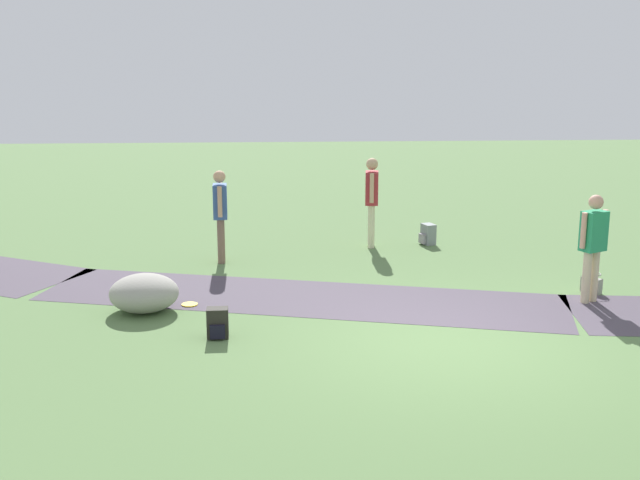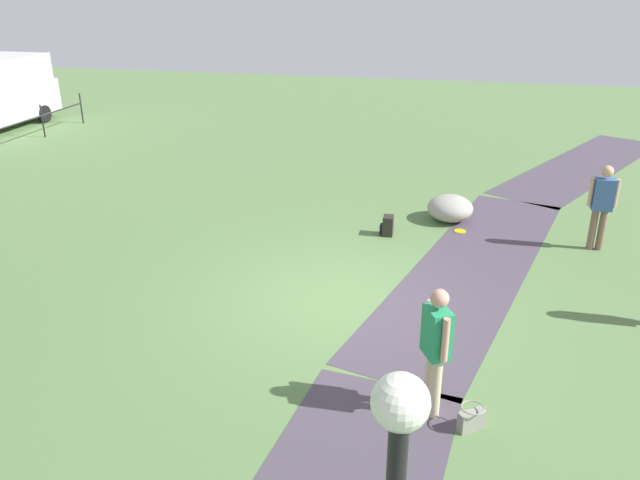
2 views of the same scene
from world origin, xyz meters
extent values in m
plane|color=#577644|center=(0.00, 0.00, 0.00)|extent=(48.00, 48.00, 0.00)
cube|color=#473E4A|center=(1.81, -2.07, 0.00)|extent=(8.21, 3.81, 0.01)
cube|color=#473E4A|center=(9.20, -4.98, 0.00)|extent=(7.92, 5.42, 0.01)
sphere|color=white|center=(-6.44, -1.53, 3.01)|extent=(0.28, 0.28, 0.28)
ellipsoid|color=#9B968D|center=(4.08, -1.56, 0.27)|extent=(1.01, 0.97, 0.54)
cylinder|color=beige|center=(-2.58, -1.64, 0.40)|extent=(0.13, 0.13, 0.79)
cylinder|color=beige|center=(-2.43, -1.57, 0.40)|extent=(0.13, 0.13, 0.79)
cube|color=#25935C|center=(-2.51, -1.60, 1.09)|extent=(0.43, 0.38, 0.59)
cylinder|color=tan|center=(-2.70, -1.70, 1.12)|extent=(0.08, 0.08, 0.53)
cylinder|color=tan|center=(-2.31, -1.50, 1.12)|extent=(0.08, 0.08, 0.53)
sphere|color=tan|center=(-2.51, -1.60, 1.52)|extent=(0.21, 0.21, 0.21)
cylinder|color=#7A5B4E|center=(3.13, -4.39, 0.40)|extent=(0.13, 0.13, 0.80)
cylinder|color=#7A5B4E|center=(3.13, -4.23, 0.40)|extent=(0.13, 0.13, 0.80)
cube|color=#395996|center=(3.13, -4.31, 1.10)|extent=(0.25, 0.37, 0.60)
cylinder|color=tan|center=(3.14, -4.53, 1.13)|extent=(0.08, 0.08, 0.53)
cylinder|color=tan|center=(3.12, -4.09, 1.13)|extent=(0.08, 0.08, 0.53)
sphere|color=tan|center=(3.13, -4.31, 1.54)|extent=(0.22, 0.22, 0.22)
cube|color=gray|center=(-2.73, -2.08, 0.12)|extent=(0.29, 0.33, 0.24)
torus|color=gray|center=(-2.73, -2.08, 0.30)|extent=(0.38, 0.38, 0.02)
cube|color=#282520|center=(2.95, -0.38, 0.20)|extent=(0.28, 0.21, 0.40)
cube|color=black|center=(2.95, -0.25, 0.12)|extent=(0.20, 0.06, 0.18)
cylinder|color=gold|center=(3.46, -1.80, 0.01)|extent=(0.24, 0.24, 0.02)
cylinder|color=black|center=(8.80, 11.50, 0.53)|extent=(0.05, 0.05, 1.05)
cylinder|color=black|center=(11.00, 11.50, 0.53)|extent=(0.05, 0.05, 1.05)
cylinder|color=black|center=(10.81, 12.88, 0.30)|extent=(0.60, 0.16, 0.60)
camera|label=1|loc=(2.22, 9.74, 3.66)|focal=45.41mm
camera|label=2|loc=(-8.84, -1.71, 4.81)|focal=35.52mm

